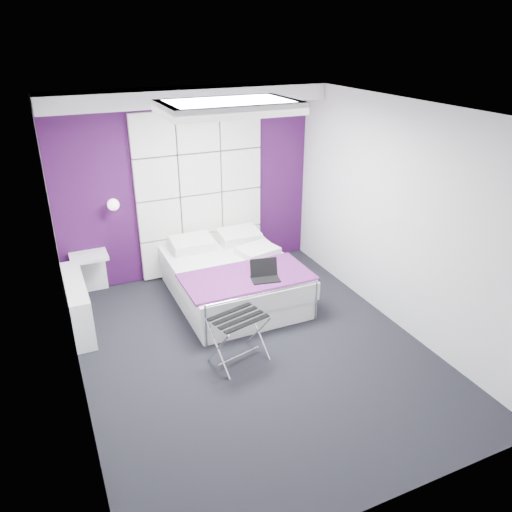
{
  "coord_description": "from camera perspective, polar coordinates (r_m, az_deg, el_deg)",
  "views": [
    {
      "loc": [
        -1.87,
        -4.22,
        3.26
      ],
      "look_at": [
        0.19,
        0.35,
        0.97
      ],
      "focal_mm": 35.0,
      "sensor_mm": 36.0,
      "label": 1
    }
  ],
  "objects": [
    {
      "name": "soffit",
      "position": [
        6.49,
        -7.69,
        17.67
      ],
      "size": [
        3.58,
        0.5,
        0.2
      ],
      "primitive_type": "cube",
      "color": "white",
      "rests_on": "wall_back"
    },
    {
      "name": "laptop",
      "position": [
        5.96,
        0.89,
        -2.07
      ],
      "size": [
        0.33,
        0.24,
        0.24
      ],
      "rotation": [
        0.0,
        0.0,
        -0.19
      ],
      "color": "black",
      "rests_on": "bed"
    },
    {
      "name": "floor",
      "position": [
        5.65,
        -0.28,
        -10.65
      ],
      "size": [
        4.4,
        4.4,
        0.0
      ],
      "primitive_type": "plane",
      "color": "black",
      "rests_on": "ground"
    },
    {
      "name": "accent_wall",
      "position": [
        6.96,
        -7.73,
        8.01
      ],
      "size": [
        3.58,
        0.02,
        2.58
      ],
      "primitive_type": "cube",
      "color": "#380E3E",
      "rests_on": "wall_back"
    },
    {
      "name": "headboard",
      "position": [
        6.99,
        -6.36,
        7.05
      ],
      "size": [
        1.8,
        0.08,
        2.3
      ],
      "primitive_type": null,
      "color": "white",
      "rests_on": "wall_back"
    },
    {
      "name": "wall_back",
      "position": [
        6.96,
        -7.75,
        8.03
      ],
      "size": [
        3.6,
        0.0,
        3.6
      ],
      "primitive_type": "plane",
      "rotation": [
        1.57,
        0.0,
        0.0
      ],
      "color": "white",
      "rests_on": "floor"
    },
    {
      "name": "wall_lamp",
      "position": [
        6.65,
        -16.06,
        5.77
      ],
      "size": [
        0.15,
        0.15,
        0.15
      ],
      "primitive_type": "sphere",
      "color": "white",
      "rests_on": "wall_back"
    },
    {
      "name": "wall_left",
      "position": [
        4.65,
        -21.04,
        -2.09
      ],
      "size": [
        0.0,
        4.4,
        4.4
      ],
      "primitive_type": "plane",
      "rotation": [
        1.57,
        0.0,
        1.57
      ],
      "color": "white",
      "rests_on": "floor"
    },
    {
      "name": "luggage_rack",
      "position": [
        5.34,
        -2.0,
        -9.46
      ],
      "size": [
        0.55,
        0.41,
        0.54
      ],
      "rotation": [
        0.0,
        0.0,
        0.25
      ],
      "color": "silver",
      "rests_on": "floor"
    },
    {
      "name": "wall_right",
      "position": [
        5.92,
        15.86,
        4.32
      ],
      "size": [
        0.0,
        4.4,
        4.4
      ],
      "primitive_type": "plane",
      "rotation": [
        1.57,
        0.0,
        -1.57
      ],
      "color": "white",
      "rests_on": "floor"
    },
    {
      "name": "radiator",
      "position": [
        6.26,
        -19.69,
        -5.19
      ],
      "size": [
        0.22,
        1.2,
        0.6
      ],
      "primitive_type": "cube",
      "color": "white",
      "rests_on": "floor"
    },
    {
      "name": "nightstand",
      "position": [
        6.8,
        -18.59,
        -0.02
      ],
      "size": [
        0.47,
        0.36,
        0.05
      ],
      "primitive_type": "cube",
      "color": "white",
      "rests_on": "wall_back"
    },
    {
      "name": "bed",
      "position": [
        6.53,
        -2.65,
        -2.58
      ],
      "size": [
        1.56,
        1.87,
        0.66
      ],
      "color": "white",
      "rests_on": "floor"
    },
    {
      "name": "skylight",
      "position": [
        5.22,
        -3.14,
        16.74
      ],
      "size": [
        1.36,
        0.86,
        0.12
      ],
      "primitive_type": null,
      "color": "white",
      "rests_on": "ceiling"
    },
    {
      "name": "ceiling",
      "position": [
        4.66,
        -0.35,
        16.46
      ],
      "size": [
        4.4,
        4.4,
        0.0
      ],
      "primitive_type": "plane",
      "rotation": [
        3.14,
        0.0,
        0.0
      ],
      "color": "white",
      "rests_on": "wall_back"
    }
  ]
}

